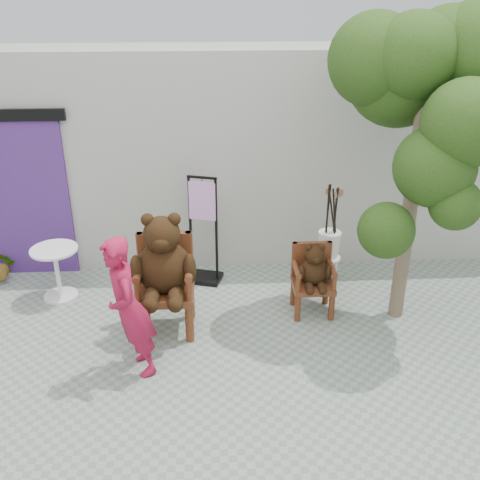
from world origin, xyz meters
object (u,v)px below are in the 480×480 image
Objects in this scene: chair_small at (313,272)px; chair_big at (164,267)px; stool_bucket at (329,244)px; display_stand at (204,242)px; tree at (429,83)px; cafe_table at (57,267)px; person at (129,308)px.

chair_big is at bearing -170.65° from chair_small.
stool_bucket is at bearing 23.03° from chair_big.
display_stand reaches higher than stool_bucket.
chair_big is 2.29m from stool_bucket.
display_stand reaches higher than chair_big.
chair_small is at bearing 178.44° from tree.
cafe_table is (-3.24, 0.53, -0.11)m from chair_small.
person is at bearing -152.94° from chair_small.
cafe_table is at bearing -178.91° from stool_bucket.
tree is at bearing 5.23° from chair_big.
chair_small is 2.36m from person.
display_stand is at bearing 146.99° from chair_small.
chair_big is 3.51m from tree.
person is 2.23× the size of cafe_table.
display_stand is (-1.34, 0.87, 0.03)m from chair_small.
chair_small is at bearing 9.35° from chair_big.
person is 0.43× the size of tree.
display_stand is (0.44, 1.17, -0.25)m from chair_big.
chair_small is 1.60m from display_stand.
cafe_table is at bearing -163.04° from person.
chair_big reaches higher than chair_small.
chair_big is 0.83m from person.
stool_bucket is 0.39× the size of tree.
cafe_table is (-1.15, 1.60, -0.35)m from person.
person reaches higher than chair_big.
chair_big is 2.13× the size of cafe_table.
person is 1.04× the size of display_stand.
chair_small is at bearing -16.38° from display_stand.
tree is (2.44, -0.90, 2.23)m from display_stand.
person is 3.92m from tree.
chair_small is at bearing -9.28° from cafe_table.
chair_big is 0.41× the size of tree.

